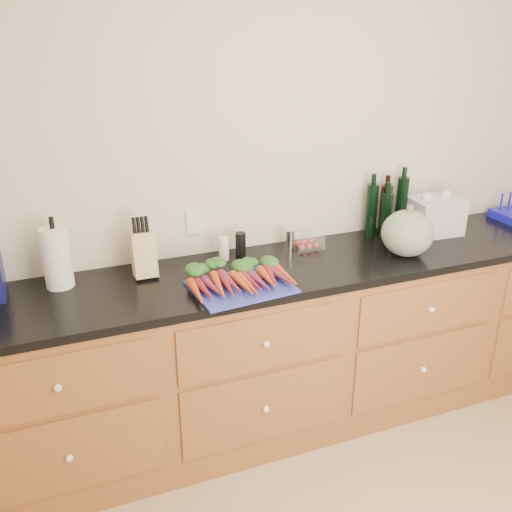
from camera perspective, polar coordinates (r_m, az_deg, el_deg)
name	(u,v)px	position (r m, az deg, el deg)	size (l,w,h in m)	color
wall_back	(299,175)	(3.09, 4.36, 8.09)	(4.10, 0.05, 2.60)	beige
cabinets	(321,342)	(3.15, 6.48, -8.52)	(3.60, 0.64, 0.90)	brown
countertop	(324,263)	(2.94, 6.84, -0.66)	(3.64, 0.62, 0.04)	black
cutting_board	(241,287)	(2.61, -1.51, -3.09)	(0.44, 0.33, 0.01)	#2E37AB
carrots	(238,277)	(2.62, -1.79, -2.16)	(0.47, 0.32, 0.06)	#D14318
squash	(407,233)	(3.02, 14.91, 2.22)	(0.27, 0.27, 0.24)	slate
paper_towel	(57,258)	(2.72, -19.31, -0.17)	(0.13, 0.13, 0.28)	white
knife_block	(144,254)	(2.74, -11.18, 0.16)	(0.11, 0.11, 0.21)	tan
grinder_salt	(224,249)	(2.89, -3.23, 0.72)	(0.05, 0.05, 0.12)	white
grinder_pepper	(241,245)	(2.91, -1.55, 1.10)	(0.05, 0.05, 0.13)	black
canister_chrome	(290,240)	(3.01, 3.39, 1.62)	(0.05, 0.05, 0.11)	silver
tomato_box	(307,242)	(3.05, 5.10, 1.45)	(0.16, 0.12, 0.07)	white
bottles	(386,209)	(3.29, 12.89, 4.58)	(0.26, 0.13, 0.31)	black
grocery_bag	(434,216)	(3.39, 17.41, 3.87)	(0.28, 0.22, 0.20)	silver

